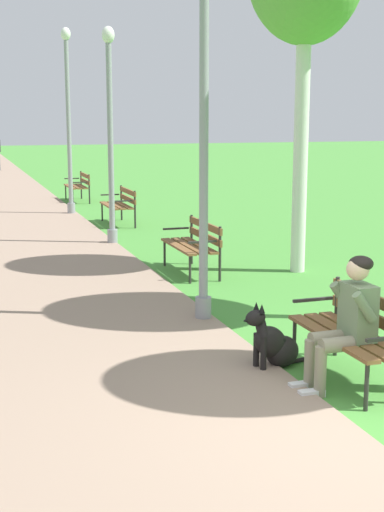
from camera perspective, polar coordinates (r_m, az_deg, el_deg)
The scene contains 10 objects.
ground_plane at distance 6.18m, azimuth 14.38°, elevation -13.06°, with size 120.00×120.00×0.00m, color #478E38.
park_bench_near at distance 7.00m, azimuth 12.93°, elevation -5.62°, with size 0.55×1.50×0.85m.
park_bench_mid at distance 11.48m, azimuth 0.18°, elevation 1.14°, with size 0.55×1.50×0.85m.
park_bench_far at distance 16.83m, azimuth -5.73°, elevation 4.25°, with size 0.55×1.50×0.85m.
park_bench_furthest at distance 21.59m, azimuth -8.98°, elevation 5.66°, with size 0.55×1.50×0.85m.
person_seated_on_near_bench at distance 6.71m, azimuth 12.24°, elevation -4.83°, with size 0.74×0.49×1.25m.
dog_black at distance 7.24m, azimuth 6.55°, elevation -6.94°, with size 0.82×0.37×0.71m.
lamp_post_near at distance 8.56m, azimuth 0.95°, elevation 10.72°, with size 0.24×0.24×4.72m.
lamp_post_mid at distance 14.05m, azimuth -6.52°, elevation 9.59°, with size 0.24×0.24×4.15m.
lamp_post_far at distance 18.59m, azimuth -9.80°, elevation 10.61°, with size 0.24×0.24×4.64m.
Camera 1 is at (-3.13, -4.71, 2.49)m, focal length 50.28 mm.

